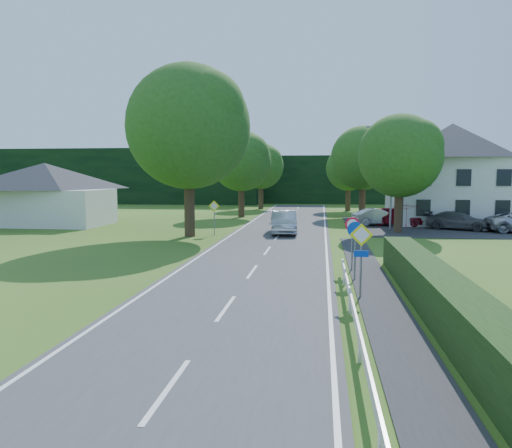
# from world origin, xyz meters

# --- Properties ---
(ground) EXTENTS (160.00, 160.00, 0.00)m
(ground) POSITION_xyz_m (0.00, 0.00, 0.00)
(ground) COLOR #2F4F16
(ground) RESTS_ON ground
(road) EXTENTS (7.00, 80.00, 0.04)m
(road) POSITION_xyz_m (0.00, 20.00, 0.02)
(road) COLOR #3C3C3F
(road) RESTS_ON ground
(footpath) EXTENTS (1.50, 44.00, 0.04)m
(footpath) POSITION_xyz_m (4.95, 2.00, 0.02)
(footpath) COLOR #252528
(footpath) RESTS_ON ground
(parking_pad) EXTENTS (14.00, 16.00, 0.04)m
(parking_pad) POSITION_xyz_m (12.00, 33.00, 0.02)
(parking_pad) COLOR #252528
(parking_pad) RESTS_ON ground
(line_edge_left) EXTENTS (0.12, 80.00, 0.01)m
(line_edge_left) POSITION_xyz_m (-3.25, 20.00, 0.04)
(line_edge_left) COLOR white
(line_edge_left) RESTS_ON road
(line_edge_right) EXTENTS (0.12, 80.00, 0.01)m
(line_edge_right) POSITION_xyz_m (3.25, 20.00, 0.04)
(line_edge_right) COLOR white
(line_edge_right) RESTS_ON road
(line_centre) EXTENTS (0.12, 80.00, 0.01)m
(line_centre) POSITION_xyz_m (0.00, 20.00, 0.04)
(line_centre) COLOR white
(line_centre) RESTS_ON road
(guardrail) EXTENTS (0.12, 26.00, 0.69)m
(guardrail) POSITION_xyz_m (3.85, -1.00, 0.34)
(guardrail) COLOR silver
(guardrail) RESTS_ON ground
(tree_main) EXTENTS (9.40, 9.40, 11.64)m
(tree_main) POSITION_xyz_m (-6.00, 24.00, 5.82)
(tree_main) COLOR #254F17
(tree_main) RESTS_ON ground
(tree_left_far) EXTENTS (7.00, 7.00, 8.58)m
(tree_left_far) POSITION_xyz_m (-5.00, 40.00, 4.29)
(tree_left_far) COLOR #254F17
(tree_left_far) RESTS_ON ground
(tree_right_far) EXTENTS (7.40, 7.40, 9.09)m
(tree_right_far) POSITION_xyz_m (7.00, 42.00, 4.54)
(tree_right_far) COLOR #254F17
(tree_right_far) RESTS_ON ground
(tree_left_back) EXTENTS (6.60, 6.60, 8.07)m
(tree_left_back) POSITION_xyz_m (-4.50, 52.00, 4.04)
(tree_left_back) COLOR #254F17
(tree_left_back) RESTS_ON ground
(tree_right_back) EXTENTS (6.20, 6.20, 7.56)m
(tree_right_back) POSITION_xyz_m (6.00, 50.00, 3.78)
(tree_right_back) COLOR #254F17
(tree_right_back) RESTS_ON ground
(tree_right_mid) EXTENTS (7.00, 7.00, 8.58)m
(tree_right_mid) POSITION_xyz_m (8.50, 28.00, 4.29)
(tree_right_mid) COLOR #254F17
(tree_right_mid) RESTS_ON ground
(treeline_left) EXTENTS (44.00, 6.00, 8.00)m
(treeline_left) POSITION_xyz_m (-28.00, 62.00, 4.00)
(treeline_left) COLOR black
(treeline_left) RESTS_ON ground
(treeline_right) EXTENTS (30.00, 5.00, 7.00)m
(treeline_right) POSITION_xyz_m (8.00, 66.00, 3.50)
(treeline_right) COLOR black
(treeline_right) RESTS_ON ground
(bungalow_left) EXTENTS (11.00, 6.50, 5.20)m
(bungalow_left) POSITION_xyz_m (-20.00, 30.00, 2.71)
(bungalow_left) COLOR silver
(bungalow_left) RESTS_ON ground
(house_white) EXTENTS (10.60, 8.40, 8.60)m
(house_white) POSITION_xyz_m (14.00, 36.00, 4.41)
(house_white) COLOR silver
(house_white) RESTS_ON ground
(streetlight) EXTENTS (2.03, 0.18, 8.00)m
(streetlight) POSITION_xyz_m (8.06, 30.00, 4.46)
(streetlight) COLOR slate
(streetlight) RESTS_ON ground
(sign_priority_right) EXTENTS (0.78, 0.09, 2.59)m
(sign_priority_right) POSITION_xyz_m (4.30, 7.98, 1.80)
(sign_priority_right) COLOR slate
(sign_priority_right) RESTS_ON ground
(sign_roundabout) EXTENTS (0.64, 0.08, 2.37)m
(sign_roundabout) POSITION_xyz_m (4.30, 10.98, 1.67)
(sign_roundabout) COLOR slate
(sign_roundabout) RESTS_ON ground
(sign_speed_limit) EXTENTS (0.64, 0.11, 2.37)m
(sign_speed_limit) POSITION_xyz_m (4.30, 12.97, 1.77)
(sign_speed_limit) COLOR slate
(sign_speed_limit) RESTS_ON ground
(sign_priority_left) EXTENTS (0.78, 0.09, 2.44)m
(sign_priority_left) POSITION_xyz_m (-4.50, 24.98, 1.72)
(sign_priority_left) COLOR slate
(sign_priority_left) RESTS_ON ground
(moving_car) EXTENTS (2.18, 5.10, 1.63)m
(moving_car) POSITION_xyz_m (0.30, 26.17, 0.86)
(moving_car) COLOR silver
(moving_car) RESTS_ON road
(motorcycle) EXTENTS (1.02, 1.82, 0.91)m
(motorcycle) POSITION_xyz_m (-1.20, 33.78, 0.49)
(motorcycle) COLOR black
(motorcycle) RESTS_ON road
(parked_car_red) EXTENTS (4.75, 2.36, 1.56)m
(parked_car_red) POSITION_xyz_m (8.98, 33.00, 0.82)
(parked_car_red) COLOR maroon
(parked_car_red) RESTS_ON parking_pad
(parked_car_silver_a) EXTENTS (4.44, 2.48, 1.39)m
(parked_car_silver_a) POSITION_xyz_m (7.58, 32.93, 0.73)
(parked_car_silver_a) COLOR #A5A4A9
(parked_car_silver_a) RESTS_ON parking_pad
(parked_car_grey) EXTENTS (5.10, 3.91, 1.38)m
(parked_car_grey) POSITION_xyz_m (13.39, 30.54, 0.73)
(parked_car_grey) COLOR #4E4E53
(parked_car_grey) RESTS_ON parking_pad
(parasol) EXTENTS (2.64, 2.67, 1.92)m
(parasol) POSITION_xyz_m (9.58, 31.07, 1.00)
(parasol) COLOR #A80D2A
(parasol) RESTS_ON parking_pad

